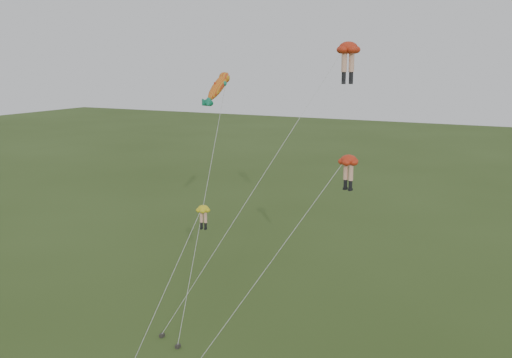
% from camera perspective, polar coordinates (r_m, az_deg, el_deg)
% --- Properties ---
extents(ground, '(300.00, 300.00, 0.00)m').
position_cam_1_polar(ground, '(39.86, -6.60, -16.34)').
color(ground, '#2F4318').
rests_on(ground, ground).
extents(legs_kite_red_high, '(10.81, 11.36, 20.05)m').
position_cam_1_polar(legs_kite_red_high, '(41.42, 9.02, 12.27)').
color(legs_kite_red_high, red).
rests_on(legs_kite_red_high, ground).
extents(legs_kite_red_mid, '(7.59, 10.12, 12.61)m').
position_cam_1_polar(legs_kite_red_mid, '(38.33, 9.02, 1.32)').
color(legs_kite_red_mid, red).
rests_on(legs_kite_red_mid, ground).
extents(legs_kite_yellow, '(1.63, 7.84, 8.88)m').
position_cam_1_polar(legs_kite_yellow, '(39.76, -5.54, -3.69)').
color(legs_kite_yellow, yellow).
rests_on(legs_kite_yellow, ground).
extents(fish_kite, '(2.57, 10.49, 18.14)m').
position_cam_1_polar(fish_kite, '(43.55, -3.81, 9.10)').
color(fish_kite, orange).
rests_on(fish_kite, ground).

